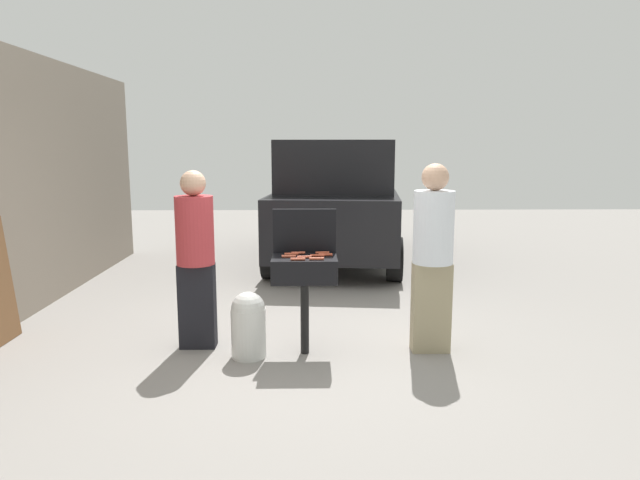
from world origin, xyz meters
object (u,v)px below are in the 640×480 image
object	(u,v)px
hot_dog_5	(291,254)
person_left	(196,253)
hot_dog_2	(317,259)
person_right	(433,251)
parked_minivan	(338,200)
hot_dog_4	(298,253)
propane_tank	(248,323)
hot_dog_3	(289,256)
hot_dog_8	(304,257)
hot_dog_6	(322,253)
bbq_grill	(305,272)
hot_dog_7	(317,256)
hot_dog_0	(298,259)
hot_dog_1	(325,255)

from	to	relation	value
hot_dog_5	person_left	bearing A→B (deg)	173.18
hot_dog_2	person_right	distance (m)	1.10
parked_minivan	hot_dog_4	bearing A→B (deg)	88.16
hot_dog_5	propane_tank	xyz separation A→B (m)	(-0.40, -0.17, -0.62)
propane_tank	person_left	distance (m)	0.85
hot_dog_3	propane_tank	xyz separation A→B (m)	(-0.38, -0.06, -0.62)
parked_minivan	person_left	bearing A→B (deg)	75.75
hot_dog_5	person_left	size ratio (longest dim) A/B	0.08
hot_dog_8	hot_dog_3	bearing A→B (deg)	164.74
person_left	hot_dog_4	bearing A→B (deg)	-2.45
hot_dog_6	person_right	distance (m)	1.03
hot_dog_2	person_left	xyz separation A→B (m)	(-1.15, 0.34, -0.01)
person_left	parked_minivan	bearing A→B (deg)	70.59
hot_dog_2	hot_dog_4	xyz separation A→B (m)	(-0.17, 0.28, 0.00)
hot_dog_3	person_right	size ratio (longest dim) A/B	0.07
bbq_grill	hot_dog_2	world-z (taller)	hot_dog_2
hot_dog_2	hot_dog_6	distance (m)	0.29
hot_dog_6	hot_dog_8	distance (m)	0.26
hot_dog_2	hot_dog_7	world-z (taller)	same
hot_dog_5	hot_dog_6	xyz separation A→B (m)	(0.29, 0.06, 0.00)
hot_dog_0	hot_dog_1	distance (m)	0.32
hot_dog_3	propane_tank	size ratio (longest dim) A/B	0.21
hot_dog_5	hot_dog_7	xyz separation A→B (m)	(0.24, -0.08, 0.00)
hot_dog_1	hot_dog_6	distance (m)	0.10
propane_tank	hot_dog_5	bearing A→B (deg)	23.08
hot_dog_7	propane_tank	world-z (taller)	hot_dog_7
hot_dog_3	hot_dog_8	distance (m)	0.15
hot_dog_1	person_left	world-z (taller)	person_left
hot_dog_3	hot_dog_7	size ratio (longest dim) A/B	1.00
hot_dog_6	person_right	bearing A→B (deg)	-5.18
bbq_grill	hot_dog_6	size ratio (longest dim) A/B	7.11
hot_dog_3	hot_dog_5	world-z (taller)	same
propane_tank	hot_dog_4	bearing A→B (deg)	26.07
bbq_grill	parked_minivan	xyz separation A→B (m)	(0.53, 4.45, 0.24)
hot_dog_0	person_left	size ratio (longest dim) A/B	0.08
hot_dog_6	person_left	size ratio (longest dim) A/B	0.08
hot_dog_8	parked_minivan	world-z (taller)	parked_minivan
hot_dog_7	person_left	bearing A→B (deg)	170.58
bbq_grill	person_left	size ratio (longest dim) A/B	0.54
hot_dog_2	hot_dog_7	bearing A→B (deg)	86.77
hot_dog_3	bbq_grill	bearing A→B (deg)	11.51
hot_dog_4	person_right	size ratio (longest dim) A/B	0.07
bbq_grill	hot_dog_0	distance (m)	0.23
hot_dog_3	hot_dog_5	size ratio (longest dim) A/B	1.00
hot_dog_0	hot_dog_1	xyz separation A→B (m)	(0.25, 0.20, 0.00)
propane_tank	person_left	xyz separation A→B (m)	(-0.52, 0.28, 0.61)
hot_dog_5	hot_dog_7	size ratio (longest dim) A/B	1.00
hot_dog_4	bbq_grill	bearing A→B (deg)	-65.36
hot_dog_7	person_right	bearing A→B (deg)	2.43
hot_dog_1	propane_tank	bearing A→B (deg)	-169.54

